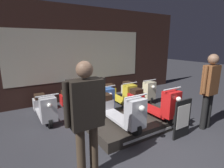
{
  "coord_description": "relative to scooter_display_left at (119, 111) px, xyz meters",
  "views": [
    {
      "loc": [
        -2.26,
        -1.94,
        2.01
      ],
      "look_at": [
        0.1,
        1.93,
        0.92
      ],
      "focal_mm": 28.0,
      "sensor_mm": 36.0,
      "label": 1
    }
  ],
  "objects": [
    {
      "name": "scooter_backrow_1",
      "position": [
        -0.47,
        1.67,
        -0.23
      ],
      "size": [
        0.52,
        1.62,
        0.82
      ],
      "color": "black",
      "rests_on": "ground_plane"
    },
    {
      "name": "ground_plane",
      "position": [
        0.25,
        -1.06,
        -0.54
      ],
      "size": [
        30.0,
        30.0,
        0.0
      ],
      "primitive_type": "plane",
      "color": "#2D2D33"
    },
    {
      "name": "scooter_backrow_0",
      "position": [
        -1.28,
        1.67,
        -0.23
      ],
      "size": [
        0.52,
        1.62,
        0.82
      ],
      "color": "black",
      "rests_on": "ground_plane"
    },
    {
      "name": "person_left_browsing",
      "position": [
        -1.13,
        -0.87,
        0.52
      ],
      "size": [
        0.62,
        0.26,
        1.77
      ],
      "color": "#473828",
      "rests_on": "ground_plane"
    },
    {
      "name": "shop_wall_back",
      "position": [
        0.25,
        2.83,
        1.06
      ],
      "size": [
        8.77,
        0.09,
        3.2
      ],
      "color": "#331E19",
      "rests_on": "ground_plane"
    },
    {
      "name": "scooter_backrow_2",
      "position": [
        0.33,
        1.67,
        -0.23
      ],
      "size": [
        0.52,
        1.62,
        0.82
      ],
      "color": "black",
      "rests_on": "ground_plane"
    },
    {
      "name": "scooter_display_left",
      "position": [
        0.0,
        0.0,
        0.0
      ],
      "size": [
        0.52,
        1.62,
        0.82
      ],
      "color": "black",
      "rests_on": "display_platform"
    },
    {
      "name": "scooter_display_right",
      "position": [
        1.0,
        0.0,
        0.0
      ],
      "size": [
        0.52,
        1.62,
        0.82
      ],
      "color": "black",
      "rests_on": "display_platform"
    },
    {
      "name": "price_sign_board",
      "position": [
        1.04,
        -0.86,
        -0.11
      ],
      "size": [
        0.48,
        0.04,
        0.85
      ],
      "color": "black",
      "rests_on": "ground_plane"
    },
    {
      "name": "display_platform",
      "position": [
        0.5,
        0.04,
        -0.43
      ],
      "size": [
        2.23,
        1.23,
        0.23
      ],
      "color": "#2D2823",
      "rests_on": "ground_plane"
    },
    {
      "name": "scooter_backrow_4",
      "position": [
        1.93,
        1.67,
        -0.23
      ],
      "size": [
        0.52,
        1.62,
        0.82
      ],
      "color": "black",
      "rests_on": "ground_plane"
    },
    {
      "name": "scooter_backrow_3",
      "position": [
        1.13,
        1.67,
        -0.23
      ],
      "size": [
        0.52,
        1.62,
        0.82
      ],
      "color": "black",
      "rests_on": "ground_plane"
    },
    {
      "name": "person_right_browsing",
      "position": [
        1.9,
        -0.87,
        0.48
      ],
      "size": [
        0.53,
        0.23,
        1.76
      ],
      "color": "black",
      "rests_on": "ground_plane"
    }
  ]
}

